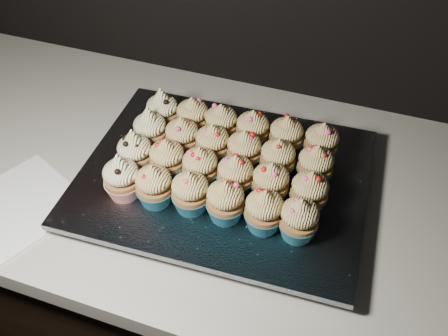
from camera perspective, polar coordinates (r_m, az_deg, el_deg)
name	(u,v)px	position (r m, az deg, el deg)	size (l,w,h in m)	color
cabinet	(319,335)	(1.30, 10.76, -18.22)	(2.40, 0.60, 0.86)	black
worktop	(352,216)	(0.93, 14.45, -5.38)	(2.44, 0.64, 0.04)	beige
napkin	(20,205)	(0.96, -22.26, -3.95)	(0.18, 0.18, 0.00)	white
baking_tray	(224,183)	(0.91, 0.00, -1.74)	(0.47, 0.35, 0.02)	black
foil_lining	(224,177)	(0.90, 0.00, -1.00)	(0.50, 0.39, 0.01)	silver
cupcake_0	(122,178)	(0.85, -11.61, -1.08)	(0.06, 0.06, 0.10)	red
cupcake_1	(154,186)	(0.83, -7.99, -2.00)	(0.06, 0.06, 0.08)	#1B6780
cupcake_2	(190,192)	(0.81, -3.87, -2.75)	(0.06, 0.06, 0.08)	#1B6780
cupcake_3	(225,201)	(0.80, 0.16, -3.77)	(0.06, 0.06, 0.08)	#1B6780
cupcake_4	(264,211)	(0.79, 4.61, -4.87)	(0.06, 0.06, 0.08)	#1B6780
cupcake_5	(299,219)	(0.78, 8.56, -5.79)	(0.06, 0.06, 0.08)	#1B6780
cupcake_6	(135,153)	(0.89, -10.13, 1.72)	(0.06, 0.06, 0.10)	red
cupcake_7	(167,159)	(0.87, -6.50, 1.00)	(0.06, 0.06, 0.08)	#1B6780
cupcake_8	(200,167)	(0.85, -2.73, 0.09)	(0.06, 0.06, 0.08)	#1B6780
cupcake_9	(235,175)	(0.84, 1.31, -0.85)	(0.06, 0.06, 0.08)	#1B6780
cupcake_10	(270,183)	(0.83, 5.32, -1.70)	(0.06, 0.06, 0.08)	#1B6780
cupcake_11	(309,192)	(0.82, 9.72, -2.70)	(0.06, 0.06, 0.08)	#1B6780
cupcake_12	(150,130)	(0.93, -8.42, 4.31)	(0.06, 0.06, 0.10)	red
cupcake_13	(182,137)	(0.91, -4.78, 3.55)	(0.06, 0.06, 0.08)	#1B6780
cupcake_14	(213,144)	(0.89, -1.32, 2.75)	(0.06, 0.06, 0.08)	#1B6780
cupcake_15	(244,150)	(0.88, 2.31, 2.02)	(0.06, 0.06, 0.08)	#1B6780
cupcake_16	(278,159)	(0.87, 6.14, 1.07)	(0.06, 0.06, 0.08)	#1B6780
cupcake_17	(315,165)	(0.87, 10.39, 0.30)	(0.06, 0.06, 0.08)	#1B6780
cupcake_18	(163,111)	(0.97, -7.04, 6.46)	(0.06, 0.06, 0.10)	red
cupcake_19	(193,117)	(0.95, -3.59, 5.84)	(0.06, 0.06, 0.08)	#1B6780
cupcake_20	(221,124)	(0.94, -0.33, 5.08)	(0.06, 0.06, 0.08)	#1B6780
cupcake_21	(252,130)	(0.92, 3.28, 4.36)	(0.06, 0.06, 0.08)	#1B6780
cupcake_22	(286,136)	(0.92, 7.09, 3.63)	(0.06, 0.06, 0.08)	#1B6780
cupcake_23	(321,143)	(0.91, 11.05, 2.84)	(0.06, 0.06, 0.08)	#1B6780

